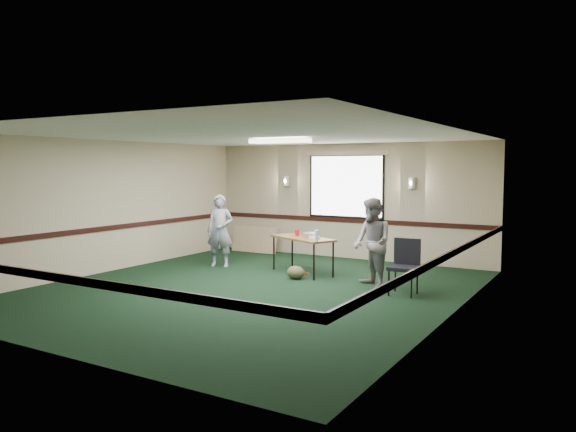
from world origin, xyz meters
The scene contains 13 objects.
ground centered at (0.00, 0.00, 0.00)m, with size 8.00×8.00×0.00m, color black.
room_shell centered at (0.00, 2.12, 1.58)m, with size 8.00×8.02×8.00m.
folding_table centered at (0.07, 1.76, 0.69)m, with size 1.60×1.15×0.74m.
projector centered at (0.24, 1.77, 0.79)m, with size 0.29×0.24×0.10m, color gray.
game_console centered at (0.40, 1.66, 0.76)m, with size 0.18×0.15×0.05m, color white.
red_cup centered at (-0.11, 1.86, 0.81)m, with size 0.09×0.09×0.13m, color red.
water_bottle centered at (0.61, 1.34, 0.85)m, with size 0.06×0.06×0.21m, color #82B6D6.
duffel_bag centered at (0.23, 1.20, 0.13)m, with size 0.36×0.27×0.25m, color #4C422B.
cable_coil centered at (0.10, 1.69, 0.01)m, with size 0.30×0.30×0.02m, color #C54C18.
folded_table centered at (-2.34, 3.60, 0.33)m, with size 1.29×0.06×0.66m, color #997F5E.
conference_chair centered at (2.45, 1.05, 0.55)m, with size 0.48×0.50×0.94m.
person_left centered at (-1.86, 1.55, 0.78)m, with size 0.57×0.37×1.56m, color #445E97.
person_right centered at (1.77, 1.26, 0.80)m, with size 0.78×0.61×1.60m, color #697EA4.
Camera 1 is at (5.52, -8.05, 2.15)m, focal length 35.00 mm.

